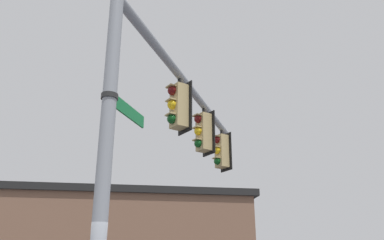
{
  "coord_description": "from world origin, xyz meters",
  "views": [
    {
      "loc": [
        -5.47,
        2.19,
        1.86
      ],
      "look_at": [
        2.44,
        -3.21,
        5.44
      ],
      "focal_mm": 38.06,
      "sensor_mm": 36.0,
      "label": 1
    }
  ],
  "objects": [
    {
      "name": "street_name_sign",
      "position": [
        0.23,
        -0.31,
        4.4
      ],
      "size": [
        0.88,
        1.11,
        0.22
      ],
      "color": "#147238"
    },
    {
      "name": "traffic_light_nearest_pole",
      "position": [
        1.86,
        -2.43,
        5.45
      ],
      "size": [
        0.54,
        0.49,
        1.31
      ],
      "color": "black"
    },
    {
      "name": "traffic_light_mid_inner",
      "position": [
        3.05,
        -3.99,
        5.45
      ],
      "size": [
        0.54,
        0.49,
        1.31
      ],
      "color": "black"
    },
    {
      "name": "traffic_light_mid_outer",
      "position": [
        4.24,
        -5.56,
        5.45
      ],
      "size": [
        0.54,
        0.49,
        1.31
      ],
      "color": "black"
    },
    {
      "name": "mast_arm",
      "position": [
        2.39,
        -3.15,
        6.24
      ],
      "size": [
        4.94,
        6.42,
        0.2
      ],
      "primitive_type": "cylinder",
      "rotation": [
        0.0,
        1.57,
        5.36
      ],
      "color": "gray"
    },
    {
      "name": "signal_pole",
      "position": [
        0.0,
        0.0,
        3.39
      ],
      "size": [
        0.23,
        0.23,
        6.77
      ],
      "primitive_type": "cylinder",
      "color": "gray",
      "rests_on": "ground"
    }
  ]
}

